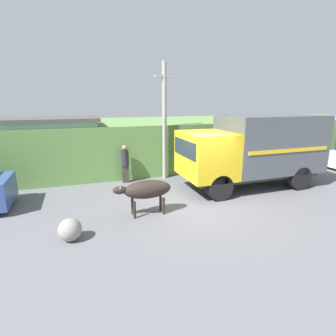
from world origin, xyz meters
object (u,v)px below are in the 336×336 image
object	(u,v)px
brown_cow	(146,190)
roadside_rock	(70,230)
cargo_truck	(255,148)
utility_pole	(164,120)
pedestrian_on_hill	(125,162)

from	to	relation	value
brown_cow	roadside_rock	xyz separation A→B (m)	(-2.39, -0.96, -0.55)
cargo_truck	utility_pole	xyz separation A→B (m)	(-3.26, 2.52, 1.12)
brown_cow	roadside_rock	world-z (taller)	brown_cow
utility_pole	roadside_rock	xyz separation A→B (m)	(-4.31, -4.84, -2.52)
utility_pole	pedestrian_on_hill	bearing A→B (deg)	-176.97
roadside_rock	pedestrian_on_hill	bearing A→B (deg)	63.46
cargo_truck	pedestrian_on_hill	size ratio (longest dim) A/B	3.54
cargo_truck	roadside_rock	world-z (taller)	cargo_truck
pedestrian_on_hill	utility_pole	distance (m)	2.70
utility_pole	cargo_truck	bearing A→B (deg)	-37.62
brown_cow	cargo_truck	bearing A→B (deg)	9.56
utility_pole	roadside_rock	bearing A→B (deg)	-131.68
cargo_truck	utility_pole	bearing A→B (deg)	143.40
cargo_truck	utility_pole	world-z (taller)	utility_pole
utility_pole	roadside_rock	size ratio (longest dim) A/B	8.61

